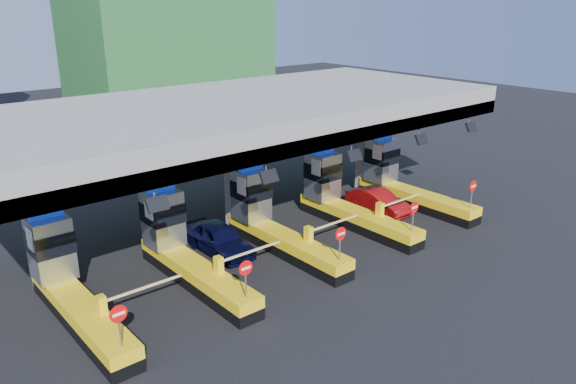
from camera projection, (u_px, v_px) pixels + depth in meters
ground at (274, 247)px, 28.03m from camera, size 120.00×120.00×0.00m
toll_canopy at (237, 117)px, 28.10m from camera, size 28.00×12.09×7.00m
toll_lane_far_left at (67, 281)px, 21.71m from camera, size 4.43×8.00×4.16m
toll_lane_left at (181, 246)px, 24.75m from camera, size 4.43×8.00×4.16m
toll_lane_center at (270, 219)px, 27.78m from camera, size 4.43×8.00×4.16m
toll_lane_right at (341, 197)px, 30.81m from camera, size 4.43×8.00×4.16m
toll_lane_far_right at (400, 180)px, 33.84m from camera, size 4.43×8.00×4.16m
van at (219, 238)px, 27.20m from camera, size 1.82×4.40×1.49m
red_car at (378, 201)px, 32.39m from camera, size 1.49×4.07×1.33m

